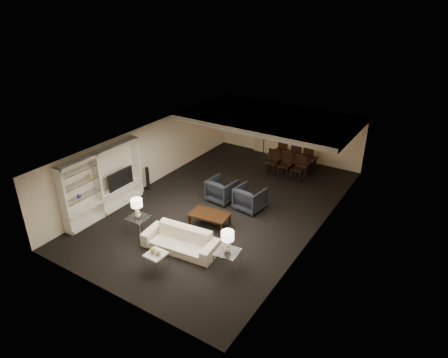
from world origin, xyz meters
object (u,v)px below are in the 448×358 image
sofa (180,240)px  chair_fm (297,155)px  television (118,178)px  chair_nr (298,168)px  floor_lamp (264,137)px  chair_nl (272,162)px  chair_nm (285,165)px  vase_amber (90,176)px  vase_blue (79,196)px  armchair_right (250,198)px  coffee_table (210,220)px  side_table_right (227,260)px  side_table_left (139,225)px  table_lamp_left (137,208)px  pendant_light (276,131)px  floor_speaker (148,179)px  marble_table (156,261)px  table_lamp_right (228,242)px  chair_fr (310,158)px  armchair_left (222,190)px  chair_fl (285,152)px  dining_table (291,164)px

sofa → chair_fm: bearing=80.1°
television → chair_fm: size_ratio=1.08×
chair_nr → floor_lamp: bearing=146.6°
chair_nl → chair_nm: size_ratio=1.00×
vase_amber → chair_nr: (4.74, 6.54, -1.11)m
vase_blue → floor_lamp: floor_lamp is taller
armchair_right → chair_nm: size_ratio=0.92×
coffee_table → chair_nl: (-0.09, 4.84, 0.29)m
chair_nr → floor_lamp: size_ratio=0.59×
side_table_right → vase_amber: (-5.32, -0.09, 1.34)m
television → side_table_right: bearing=-101.3°
side_table_left → chair_nl: (1.61, 6.44, 0.22)m
coffee_table → table_lamp_left: bearing=-136.7°
pendant_light → floor_speaker: (-3.50, -4.05, -1.43)m
side_table_right → pendant_light: bearing=104.8°
vase_amber → vase_blue: bearing=-90.0°
side_table_left → floor_speaker: floor_speaker is taller
coffee_table → marble_table: marble_table is taller
marble_table → side_table_right: bearing=32.9°
coffee_table → table_lamp_right: bearing=-43.3°
floor_speaker → chair_nm: bearing=25.5°
side_table_right → floor_speaker: 5.76m
television → chair_fr: (4.71, 6.69, -0.55)m
chair_nm → chair_fr: size_ratio=1.00×
marble_table → armchair_left: bearing=97.8°
chair_nr → chair_fl: 1.77m
chair_nm → floor_lamp: 2.60m
pendant_light → chair_fm: size_ratio=0.50×
vase_blue → dining_table: (4.14, 7.76, -0.79)m
side_table_left → sofa: bearing=0.0°
chair_nl → floor_speaker: bearing=-135.5°
armchair_left → television: television is taller
armchair_right → chair_fm: bearing=-82.2°
vase_blue → armchair_left: bearing=52.7°
sofa → chair_nl: (-0.09, 6.44, 0.18)m
vase_blue → side_table_right: bearing=7.2°
coffee_table → vase_amber: bearing=-154.9°
chair_nr → television: bearing=-129.4°
armchair_right → marble_table: size_ratio=1.79×
sofa → chair_nm: size_ratio=2.25×
dining_table → chair_nl: chair_nl is taller
armchair_left → side_table_right: bearing=129.7°
chair_nl → pendant_light: bearing=28.8°
side_table_left → marble_table: bearing=-32.9°
sofa → marble_table: 1.10m
coffee_table → chair_fr: (1.11, 6.14, 0.29)m
marble_table → chair_nr: size_ratio=0.51×
floor_speaker → pendant_light: bearing=29.8°
vase_blue → chair_fr: 9.67m
coffee_table → armchair_right: size_ratio=1.34×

